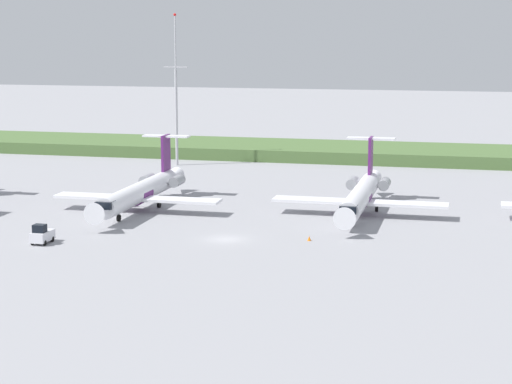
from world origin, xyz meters
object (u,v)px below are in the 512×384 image
regional_jet_third (141,191)px  safety_cone_front_marker (309,238)px  baggage_tug (42,235)px  antenna_mast (176,103)px  regional_jet_fourth (361,195)px

regional_jet_third → safety_cone_front_marker: (25.38, -13.01, -2.26)m
regional_jet_third → baggage_tug: regional_jet_third is taller
antenna_mast → baggage_tug: (4.59, -62.19, -10.11)m
baggage_tug → regional_jet_fourth: bearing=37.7°
regional_jet_fourth → regional_jet_third: bearing=-171.9°
baggage_tug → regional_jet_third: bearing=79.7°
regional_jet_third → safety_cone_front_marker: 28.61m
antenna_mast → regional_jet_third: bearing=-78.3°
antenna_mast → safety_cone_front_marker: antenna_mast is taller
baggage_tug → safety_cone_front_marker: 30.46m
regional_jet_third → baggage_tug: size_ratio=9.69×
antenna_mast → regional_jet_fourth: bearing=-44.2°
regional_jet_third → baggage_tug: (-3.88, -21.44, -1.53)m
antenna_mast → safety_cone_front_marker: bearing=-57.8°
regional_jet_fourth → baggage_tug: regional_jet_fourth is taller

